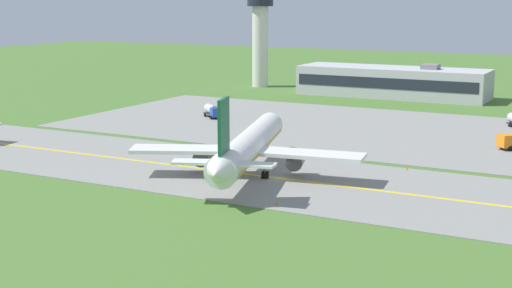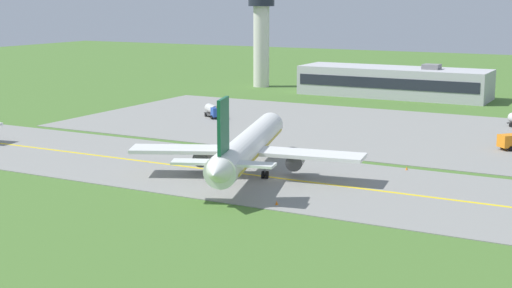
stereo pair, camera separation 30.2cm
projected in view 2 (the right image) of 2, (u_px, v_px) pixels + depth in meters
ground_plane at (280, 179)px, 99.75m from camera, size 500.00×500.00×0.00m
taxiway_strip at (280, 179)px, 99.74m from camera, size 240.00×28.00×0.10m
apron_pad at (433, 135)px, 131.53m from camera, size 140.00×52.00×0.10m
taxiway_centreline at (280, 178)px, 99.73m from camera, size 220.00×0.60×0.01m
airplane_lead at (249, 146)px, 101.02m from camera, size 31.87×38.85×12.70m
service_truck_pushback at (213, 111)px, 150.76m from camera, size 5.91×5.43×2.65m
terminal_building at (394, 82)px, 183.41m from camera, size 46.86×13.92×8.48m
control_tower at (261, 28)px, 201.99m from camera, size 7.60×7.60×27.11m
traffic_cone_near_edge at (277, 203)px, 86.89m from camera, size 0.44×0.44×0.60m
traffic_cone_mid_edge at (407, 169)px, 104.61m from camera, size 0.44×0.44×0.60m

